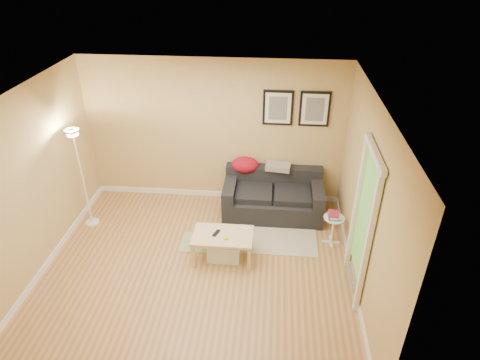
{
  "coord_description": "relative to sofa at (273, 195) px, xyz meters",
  "views": [
    {
      "loc": [
        1.03,
        -4.51,
        4.23
      ],
      "look_at": [
        0.55,
        0.85,
        1.05
      ],
      "focal_mm": 30.83,
      "sensor_mm": 36.0,
      "label": 1
    }
  ],
  "objects": [
    {
      "name": "ceiling",
      "position": [
        -1.07,
        -1.53,
        2.23
      ],
      "size": [
        4.5,
        4.5,
        0.0
      ],
      "primitive_type": "plane",
      "rotation": [
        3.14,
        0.0,
        0.0
      ],
      "color": "white",
      "rests_on": "wall_back"
    },
    {
      "name": "sofa",
      "position": [
        0.0,
        0.0,
        0.0
      ],
      "size": [
        1.7,
        0.9,
        0.75
      ],
      "primitive_type": null,
      "color": "black",
      "rests_on": "ground"
    },
    {
      "name": "storage_bin",
      "position": [
        -0.71,
        -1.24,
        -0.22
      ],
      "size": [
        0.5,
        0.37,
        0.31
      ],
      "primitive_type": null,
      "color": "white",
      "rests_on": "ground"
    },
    {
      "name": "baseboard_back",
      "position": [
        -1.07,
        0.46,
        -0.33
      ],
      "size": [
        4.5,
        0.02,
        0.1
      ],
      "primitive_type": "cube",
      "color": "white",
      "rests_on": "ground"
    },
    {
      "name": "baseboard_right",
      "position": [
        1.17,
        -1.53,
        -0.33
      ],
      "size": [
        0.02,
        4.0,
        0.1
      ],
      "primitive_type": "cube",
      "color": "white",
      "rests_on": "ground"
    },
    {
      "name": "remote_control",
      "position": [
        -0.82,
        -1.24,
        0.08
      ],
      "size": [
        0.1,
        0.17,
        0.02
      ],
      "primitive_type": "cube",
      "rotation": [
        0.0,
        0.0,
        -0.37
      ],
      "color": "black",
      "rests_on": "coffee_table"
    },
    {
      "name": "framed_print_left",
      "position": [
        0.01,
        0.45,
        1.43
      ],
      "size": [
        0.5,
        0.04,
        0.6
      ],
      "primitive_type": null,
      "color": "black",
      "rests_on": "wall_back"
    },
    {
      "name": "side_table",
      "position": [
        0.95,
        -0.74,
        -0.13
      ],
      "size": [
        0.32,
        0.32,
        0.49
      ],
      "primitive_type": null,
      "color": "white",
      "rests_on": "ground"
    },
    {
      "name": "book_stack",
      "position": [
        0.95,
        -0.73,
        0.15
      ],
      "size": [
        0.21,
        0.26,
        0.07
      ],
      "primitive_type": null,
      "rotation": [
        0.0,
        0.0,
        -0.14
      ],
      "color": "#365FA2",
      "rests_on": "side_table"
    },
    {
      "name": "plaid_throw",
      "position": [
        0.07,
        0.3,
        0.41
      ],
      "size": [
        0.45,
        0.32,
        0.1
      ],
      "primitive_type": null,
      "rotation": [
        0.0,
        0.0,
        -0.14
      ],
      "color": "tan",
      "rests_on": "sofa"
    },
    {
      "name": "wall_left",
      "position": [
        -3.32,
        -1.53,
        0.92
      ],
      "size": [
        0.0,
        4.0,
        4.0
      ],
      "primitive_type": "plane",
      "rotation": [
        1.57,
        0.0,
        1.57
      ],
      "color": "tan",
      "rests_on": "ground"
    },
    {
      "name": "wall_front",
      "position": [
        -1.07,
        -3.53,
        0.92
      ],
      "size": [
        4.5,
        0.0,
        4.5
      ],
      "primitive_type": "plane",
      "rotation": [
        -1.57,
        0.0,
        0.0
      ],
      "color": "tan",
      "rests_on": "ground"
    },
    {
      "name": "floor",
      "position": [
        -1.07,
        -1.53,
        -0.38
      ],
      "size": [
        4.5,
        4.5,
        0.0
      ],
      "primitive_type": "plane",
      "color": "tan",
      "rests_on": "ground"
    },
    {
      "name": "area_rug",
      "position": [
        0.11,
        -0.72,
        -0.37
      ],
      "size": [
        1.25,
        0.85,
        0.01
      ],
      "primitive_type": "cube",
      "color": "#BAB494",
      "rests_on": "ground"
    },
    {
      "name": "framed_print_right",
      "position": [
        0.61,
        0.45,
        1.43
      ],
      "size": [
        0.5,
        0.04,
        0.6
      ],
      "primitive_type": null,
      "color": "black",
      "rests_on": "wall_back"
    },
    {
      "name": "floor_lamp",
      "position": [
        -3.07,
        -0.58,
        0.45
      ],
      "size": [
        0.23,
        0.23,
        1.75
      ],
      "primitive_type": null,
      "color": "white",
      "rests_on": "ground"
    },
    {
      "name": "red_throw",
      "position": [
        -0.51,
        0.32,
        0.4
      ],
      "size": [
        0.48,
        0.36,
        0.28
      ],
      "primitive_type": null,
      "color": "maroon",
      "rests_on": "sofa"
    },
    {
      "name": "baseboard_left",
      "position": [
        -3.31,
        -1.53,
        -0.33
      ],
      "size": [
        0.02,
        4.0,
        0.1
      ],
      "primitive_type": "cube",
      "color": "white",
      "rests_on": "ground"
    },
    {
      "name": "tape_roll",
      "position": [
        -0.67,
        -1.36,
        0.08
      ],
      "size": [
        0.07,
        0.07,
        0.03
      ],
      "primitive_type": "cylinder",
      "color": "yellow",
      "rests_on": "coffee_table"
    },
    {
      "name": "wall_right",
      "position": [
        1.18,
        -1.53,
        0.92
      ],
      "size": [
        0.0,
        4.0,
        4.0
      ],
      "primitive_type": "plane",
      "rotation": [
        1.57,
        0.0,
        -1.57
      ],
      "color": "tan",
      "rests_on": "ground"
    },
    {
      "name": "doorway",
      "position": [
        1.13,
        -1.68,
        0.65
      ],
      "size": [
        0.12,
        1.01,
        2.13
      ],
      "primitive_type": null,
      "color": "white",
      "rests_on": "ground"
    },
    {
      "name": "green_runner",
      "position": [
        -1.1,
        -0.94,
        -0.37
      ],
      "size": [
        0.7,
        0.5,
        0.01
      ],
      "primitive_type": "cube",
      "color": "#668C4C",
      "rests_on": "ground"
    },
    {
      "name": "wall_back",
      "position": [
        -1.07,
        0.47,
        0.92
      ],
      "size": [
        4.5,
        0.0,
        4.5
      ],
      "primitive_type": "plane",
      "rotation": [
        1.57,
        0.0,
        0.0
      ],
      "color": "tan",
      "rests_on": "ground"
    },
    {
      "name": "coffee_table",
      "position": [
        -0.72,
        -1.26,
        -0.15
      ],
      "size": [
        0.92,
        0.59,
        0.44
      ],
      "primitive_type": null,
      "rotation": [
        0.0,
        0.0,
        0.06
      ],
      "color": "#E5C28C",
      "rests_on": "ground"
    }
  ]
}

